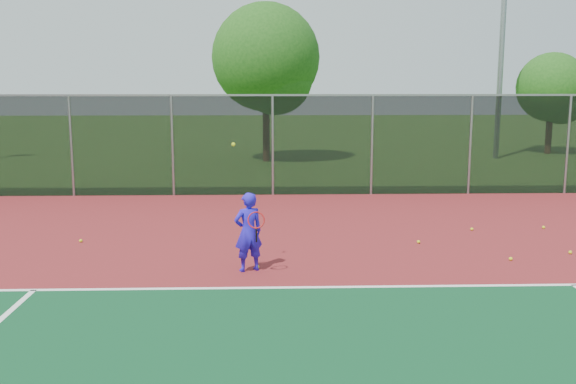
% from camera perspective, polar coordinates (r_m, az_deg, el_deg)
% --- Properties ---
extents(ground, '(120.00, 120.00, 0.00)m').
position_cam_1_polar(ground, '(8.58, 20.49, -14.25)').
color(ground, '#305F1B').
rests_on(ground, ground).
extents(court_apron, '(30.00, 20.00, 0.02)m').
position_cam_1_polar(court_apron, '(10.32, 16.27, -9.85)').
color(court_apron, maroon).
rests_on(court_apron, ground).
extents(fence_back, '(30.00, 0.06, 3.03)m').
position_cam_1_polar(fence_back, '(19.56, 7.47, 4.27)').
color(fence_back, black).
rests_on(fence_back, court_apron).
extents(tennis_player, '(0.62, 0.67, 2.33)m').
position_cam_1_polar(tennis_player, '(11.56, -3.55, -3.55)').
color(tennis_player, '#2717DB').
rests_on(tennis_player, court_apron).
extents(practice_ball_0, '(0.07, 0.07, 0.07)m').
position_cam_1_polar(practice_ball_0, '(13.92, 11.53, -4.36)').
color(practice_ball_0, yellow).
rests_on(practice_ball_0, court_apron).
extents(practice_ball_1, '(0.07, 0.07, 0.07)m').
position_cam_1_polar(practice_ball_1, '(16.14, 21.77, -2.93)').
color(practice_ball_1, yellow).
rests_on(practice_ball_1, court_apron).
extents(practice_ball_2, '(0.07, 0.07, 0.07)m').
position_cam_1_polar(practice_ball_2, '(11.84, -2.72, -6.68)').
color(practice_ball_2, yellow).
rests_on(practice_ball_2, court_apron).
extents(practice_ball_3, '(0.07, 0.07, 0.07)m').
position_cam_1_polar(practice_ball_3, '(13.08, 19.19, -5.63)').
color(practice_ball_3, yellow).
rests_on(practice_ball_3, court_apron).
extents(practice_ball_5, '(0.07, 0.07, 0.07)m').
position_cam_1_polar(practice_ball_5, '(15.41, 16.03, -3.18)').
color(practice_ball_5, yellow).
rests_on(practice_ball_5, court_apron).
extents(practice_ball_6, '(0.07, 0.07, 0.07)m').
position_cam_1_polar(practice_ball_6, '(14.43, -17.94, -4.15)').
color(practice_ball_6, yellow).
rests_on(practice_ball_6, court_apron).
extents(practice_ball_7, '(0.07, 0.07, 0.07)m').
position_cam_1_polar(practice_ball_7, '(14.00, 23.80, -4.93)').
color(practice_ball_7, yellow).
rests_on(practice_ball_7, court_apron).
extents(floodlight_n, '(0.90, 0.40, 11.26)m').
position_cam_1_polar(floodlight_n, '(30.44, 18.61, 14.89)').
color(floodlight_n, gray).
rests_on(floodlight_n, ground).
extents(tree_back_left, '(4.59, 4.59, 6.74)m').
position_cam_1_polar(tree_back_left, '(27.71, -1.78, 11.45)').
color(tree_back_left, '#392614').
rests_on(tree_back_left, ground).
extents(tree_back_mid, '(3.27, 3.27, 4.80)m').
position_cam_1_polar(tree_back_mid, '(33.17, 22.60, 8.33)').
color(tree_back_mid, '#392614').
rests_on(tree_back_mid, ground).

